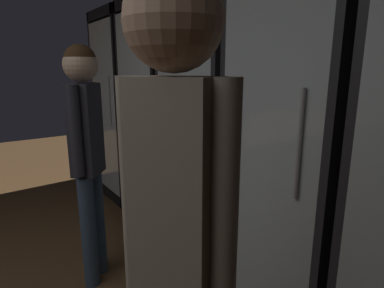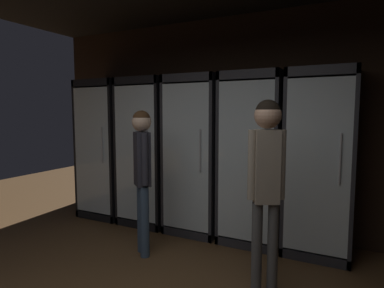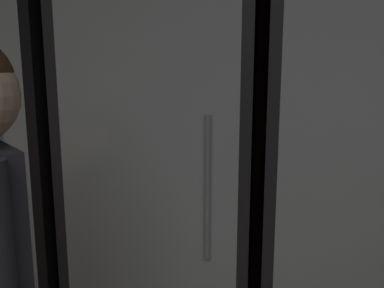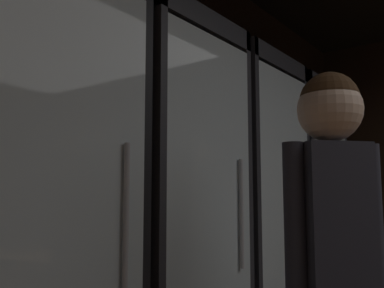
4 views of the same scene
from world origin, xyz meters
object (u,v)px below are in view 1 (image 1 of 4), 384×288
shopper_near (176,213)px  cooler_right (306,151)px  cooler_far_left (134,109)px  cooler_center (220,130)px  shopper_far (86,140)px  cooler_left (168,118)px

shopper_near → cooler_right: bearing=111.0°
cooler_right → cooler_far_left: bearing=-180.0°
cooler_center → cooler_far_left: bearing=-180.0°
cooler_far_left → cooler_right: size_ratio=1.00×
shopper_far → shopper_near: bearing=-8.5°
cooler_right → shopper_near: cooler_right is taller
cooler_left → shopper_far: (0.55, -0.94, 0.01)m
cooler_left → shopper_near: 2.27m
cooler_far_left → shopper_far: (1.30, -0.94, 0.00)m
cooler_left → shopper_near: bearing=-30.5°
cooler_right → shopper_far: size_ratio=1.28×
cooler_far_left → cooler_right: (2.26, 0.00, -0.01)m
cooler_far_left → cooler_left: same height
cooler_far_left → shopper_near: 2.94m
cooler_right → shopper_near: bearing=-69.0°
cooler_left → cooler_center: size_ratio=1.00×
cooler_left → cooler_center: (0.75, -0.00, -0.00)m
cooler_far_left → cooler_right: same height
cooler_left → shopper_far: bearing=-59.8°
cooler_center → shopper_far: size_ratio=1.28×
cooler_center → shopper_far: cooler_center is taller
cooler_far_left → shopper_near: (2.70, -1.15, 0.10)m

